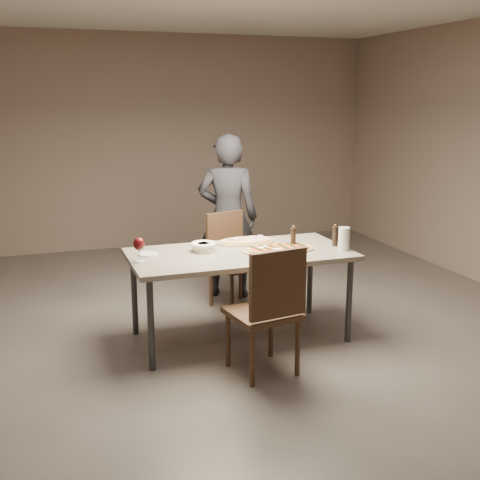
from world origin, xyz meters
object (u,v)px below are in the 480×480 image
object	(u,v)px
dining_table	(240,259)
carafe	(344,239)
chair_far	(231,254)
zucchini_pizza	(278,249)
ham_pizza	(246,241)
bread_basket	(203,246)
diner	(228,216)
pepper_mill_left	(335,236)
chair_near	(269,305)

from	to	relation	value
dining_table	carafe	bearing A→B (deg)	-15.08
dining_table	chair_far	bearing A→B (deg)	76.89
zucchini_pizza	ham_pizza	world-z (taller)	zucchini_pizza
bread_basket	diner	bearing A→B (deg)	61.89
chair_far	pepper_mill_left	bearing A→B (deg)	109.33
bread_basket	pepper_mill_left	size ratio (longest dim) A/B	1.13
carafe	chair_near	xyz separation A→B (m)	(-0.87, -0.52, -0.30)
zucchini_pizza	pepper_mill_left	xyz separation A→B (m)	(0.52, 0.00, 0.07)
zucchini_pizza	carafe	xyz separation A→B (m)	(0.52, -0.15, 0.08)
dining_table	zucchini_pizza	size ratio (longest dim) A/B	2.93
chair_near	chair_far	bearing A→B (deg)	72.71
dining_table	chair_near	world-z (taller)	chair_near
zucchini_pizza	chair_far	world-z (taller)	chair_far
ham_pizza	bread_basket	world-z (taller)	bread_basket
chair_far	bread_basket	bearing A→B (deg)	39.13
ham_pizza	bread_basket	size ratio (longest dim) A/B	2.43
dining_table	ham_pizza	bearing A→B (deg)	62.21
carafe	pepper_mill_left	bearing A→B (deg)	90.00
diner	dining_table	bearing A→B (deg)	101.55
ham_pizza	pepper_mill_left	distance (m)	0.77
dining_table	pepper_mill_left	bearing A→B (deg)	-4.69
chair_near	chair_far	size ratio (longest dim) A/B	1.07
dining_table	pepper_mill_left	size ratio (longest dim) A/B	9.51
zucchini_pizza	chair_far	distance (m)	0.92
dining_table	ham_pizza	distance (m)	0.33
chair_far	diner	distance (m)	0.44
bread_basket	ham_pizza	bearing A→B (deg)	21.24
pepper_mill_left	chair_near	size ratio (longest dim) A/B	0.20
pepper_mill_left	chair_far	size ratio (longest dim) A/B	0.21
chair_far	diner	bearing A→B (deg)	-119.24
bread_basket	chair_far	distance (m)	0.88
bread_basket	chair_far	bearing A→B (deg)	56.07
carafe	diner	distance (m)	1.45
pepper_mill_left	diner	world-z (taller)	diner
ham_pizza	carafe	xyz separation A→B (m)	(0.68, -0.50, 0.08)
zucchini_pizza	ham_pizza	size ratio (longest dim) A/B	1.19
ham_pizza	dining_table	bearing A→B (deg)	-115.16
carafe	chair_far	bearing A→B (deg)	121.92
zucchini_pizza	pepper_mill_left	size ratio (longest dim) A/B	3.25
carafe	chair_near	size ratio (longest dim) A/B	0.20
chair_near	dining_table	bearing A→B (deg)	78.16
dining_table	chair_near	distance (m)	0.75
pepper_mill_left	diner	xyz separation A→B (m)	(-0.58, 1.18, -0.02)
ham_pizza	chair_near	distance (m)	1.06
pepper_mill_left	chair_far	bearing A→B (deg)	126.27
pepper_mill_left	carafe	distance (m)	0.16
zucchini_pizza	carafe	distance (m)	0.55
bread_basket	chair_far	xyz separation A→B (m)	(0.47, 0.69, -0.28)
zucchini_pizza	carafe	world-z (taller)	carafe
ham_pizza	zucchini_pizza	bearing A→B (deg)	-62.30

